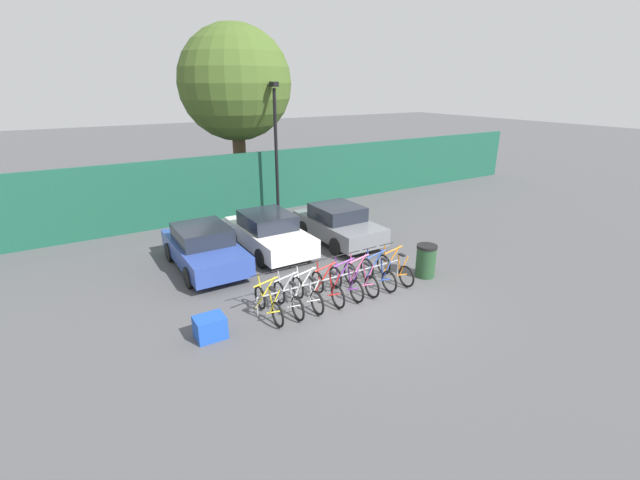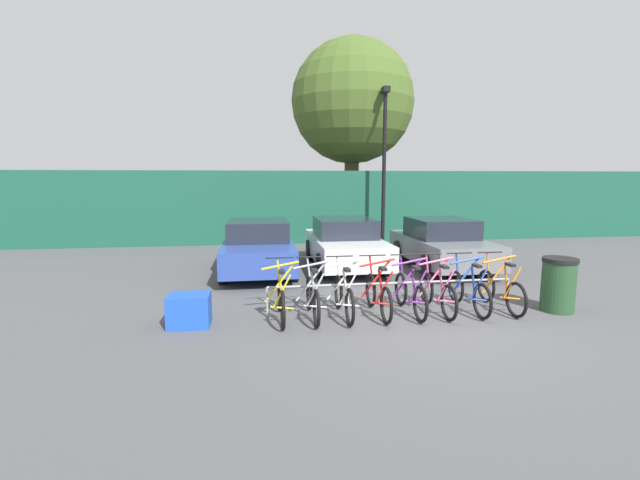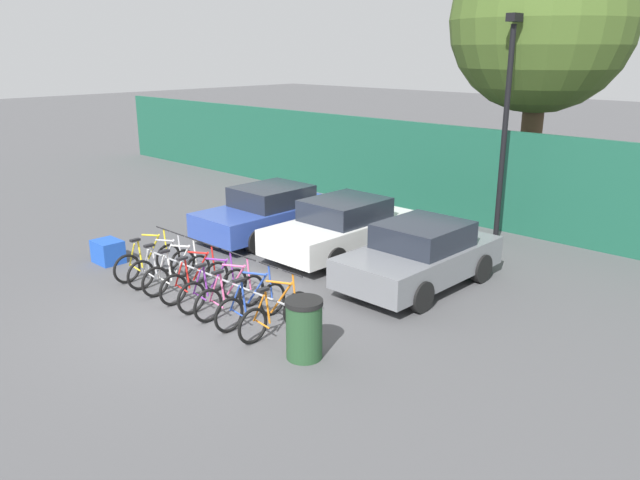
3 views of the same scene
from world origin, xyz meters
TOP-DOWN VIEW (x-y plane):
  - ground_plane at (0.00, 0.00)m, footprint 120.00×120.00m
  - hoarding_wall at (0.00, 9.50)m, footprint 36.00×0.16m
  - bike_rack at (-0.50, 0.68)m, footprint 4.78×0.04m
  - bicycle_yellow at (-2.62, 0.53)m, footprint 0.68×1.71m
  - bicycle_silver at (-2.05, 0.53)m, footprint 0.68×1.71m
  - bicycle_white at (-1.47, 0.53)m, footprint 0.68×1.71m
  - bicycle_red at (-0.82, 0.53)m, footprint 0.68×1.71m
  - bicycle_purple at (-0.20, 0.53)m, footprint 0.68×1.71m
  - bicycle_pink at (0.33, 0.53)m, footprint 0.68×1.71m
  - bicycle_blue at (0.96, 0.53)m, footprint 0.68×1.71m
  - bicycle_orange at (1.62, 0.53)m, footprint 0.68×1.71m
  - car_blue at (-3.02, 4.53)m, footprint 1.91×4.08m
  - car_white at (-0.59, 4.80)m, footprint 1.91×4.12m
  - car_grey at (2.07, 4.31)m, footprint 1.91×3.91m
  - lamp_post at (1.61, 8.50)m, footprint 0.24×0.44m
  - trash_bin at (2.63, 0.25)m, footprint 0.63×0.63m
  - cargo_crate at (-4.20, 0.39)m, footprint 0.70×0.56m
  - tree_behind_hoarding at (1.01, 11.30)m, footprint 5.14×5.14m

SIDE VIEW (x-z plane):
  - ground_plane at x=0.00m, z-range 0.00..0.00m
  - cargo_crate at x=-4.20m, z-range 0.00..0.55m
  - bicycle_yellow at x=-2.62m, z-range -0.15..0.90m
  - bicycle_silver at x=-2.05m, z-range -0.15..0.90m
  - bicycle_white at x=-1.47m, z-range -0.15..0.90m
  - bicycle_red at x=-0.82m, z-range -0.15..0.90m
  - bicycle_purple at x=-0.20m, z-range -0.15..0.90m
  - bicycle_pink at x=0.33m, z-range -0.15..0.90m
  - bicycle_blue at x=0.96m, z-range -0.15..0.90m
  - bicycle_orange at x=1.62m, z-range -0.15..0.90m
  - bike_rack at x=-0.50m, z-range 0.21..0.78m
  - trash_bin at x=2.63m, z-range 0.00..1.03m
  - car_grey at x=2.07m, z-range -0.01..1.39m
  - car_blue at x=-3.02m, z-range -0.01..1.39m
  - car_white at x=-0.59m, z-range -0.01..1.39m
  - hoarding_wall at x=0.00m, z-range 0.00..2.80m
  - lamp_post at x=1.61m, z-range 0.35..6.11m
  - tree_behind_hoarding at x=1.01m, z-range 1.52..9.79m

